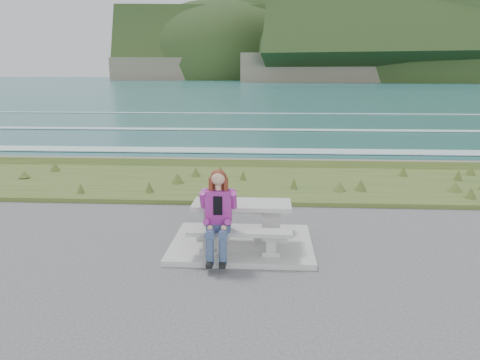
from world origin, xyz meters
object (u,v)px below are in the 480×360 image
(picnic_table, at_px, (242,211))
(seated_woman, at_px, (218,227))
(bench_seaward, at_px, (244,212))
(bench_landward, at_px, (239,236))

(picnic_table, distance_m, seated_woman, 0.91)
(picnic_table, distance_m, bench_seaward, 0.74)
(seated_woman, bearing_deg, picnic_table, 66.66)
(picnic_table, relative_size, seated_woman, 1.20)
(bench_landward, bearing_deg, seated_woman, -157.86)
(bench_seaward, height_order, seated_woman, seated_woman)
(seated_woman, bearing_deg, bench_seaward, 76.47)
(picnic_table, height_order, seated_woman, seated_woman)
(bench_landward, height_order, seated_woman, seated_woman)
(bench_landward, relative_size, seated_woman, 1.20)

